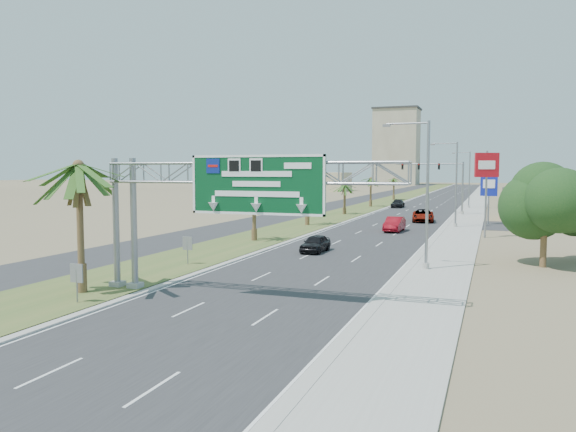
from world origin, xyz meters
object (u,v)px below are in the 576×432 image
(car_far, at_px, (398,204))
(pole_sign_red_near, at_px, (487,170))
(sign_gantry, at_px, (232,183))
(palm_near, at_px, (78,166))
(car_mid_lane, at_px, (394,224))
(car_right_lane, at_px, (423,216))
(pole_sign_red_far, at_px, (489,176))
(car_left_lane, at_px, (315,244))
(pole_sign_blue, at_px, (489,186))
(signal_mast, at_px, (449,183))

(car_far, xyz_separation_m, pole_sign_red_near, (15.50, -42.51, 6.05))
(sign_gantry, distance_m, palm_near, 8.41)
(car_mid_lane, distance_m, pole_sign_red_near, 11.46)
(car_right_lane, bearing_deg, sign_gantry, -101.71)
(pole_sign_red_near, bearing_deg, pole_sign_red_far, 90.18)
(sign_gantry, bearing_deg, pole_sign_red_far, 81.57)
(car_left_lane, height_order, pole_sign_blue, pole_sign_blue)
(car_left_lane, xyz_separation_m, pole_sign_red_near, (12.93, 15.22, 6.07))
(sign_gantry, relative_size, signal_mast, 1.63)
(palm_near, relative_size, pole_sign_red_near, 0.97)
(car_left_lane, xyz_separation_m, car_far, (-2.57, 57.73, 0.01))
(car_far, bearing_deg, car_mid_lane, -81.87)
(sign_gantry, distance_m, car_mid_lane, 35.75)
(palm_near, height_order, pole_sign_red_near, pole_sign_red_near)
(pole_sign_red_near, bearing_deg, car_right_lane, 116.91)
(car_right_lane, bearing_deg, pole_sign_blue, -13.63)
(car_mid_lane, height_order, car_right_lane, car_right_lane)
(pole_sign_blue, bearing_deg, pole_sign_red_far, 90.49)
(sign_gantry, distance_m, car_far, 75.45)
(pole_sign_red_near, height_order, pole_sign_red_far, pole_sign_red_near)
(car_mid_lane, xyz_separation_m, car_far, (-6.07, 39.91, -0.08))
(signal_mast, distance_m, car_far, 16.86)
(car_far, height_order, pole_sign_red_near, pole_sign_red_near)
(car_right_lane, relative_size, car_far, 1.17)
(car_far, bearing_deg, pole_sign_red_near, -70.48)
(sign_gantry, bearing_deg, pole_sign_red_near, 69.84)
(palm_near, xyz_separation_m, signal_mast, (14.37, 63.97, -2.08))
(signal_mast, bearing_deg, car_right_lane, -98.68)
(palm_near, height_order, pole_sign_blue, palm_near)
(car_left_lane, height_order, car_mid_lane, car_mid_lane)
(sign_gantry, xyz_separation_m, pole_sign_red_near, (11.99, 32.67, 0.72))
(palm_near, distance_m, car_right_lane, 51.95)
(pole_sign_blue, bearing_deg, sign_gantry, -104.40)
(car_left_lane, distance_m, pole_sign_red_far, 63.89)
(car_far, relative_size, pole_sign_red_near, 0.57)
(signal_mast, height_order, car_right_lane, signal_mast)
(pole_sign_red_far, bearing_deg, palm_near, -103.73)
(sign_gantry, height_order, car_far, sign_gantry)
(car_far, xyz_separation_m, pole_sign_blue, (15.63, -27.95, 4.12))
(pole_sign_red_far, bearing_deg, car_mid_lane, -101.76)
(car_left_lane, distance_m, pole_sign_blue, 32.78)
(car_far, bearing_deg, pole_sign_red_far, 16.44)
(pole_sign_red_near, bearing_deg, sign_gantry, -110.16)
(sign_gantry, height_order, car_right_lane, sign_gantry)
(palm_near, relative_size, pole_sign_blue, 1.24)
(sign_gantry, relative_size, car_far, 3.38)
(palm_near, height_order, signal_mast, palm_near)
(palm_near, height_order, car_far, palm_near)
(car_far, height_order, pole_sign_blue, pole_sign_blue)
(car_right_lane, height_order, pole_sign_red_far, pole_sign_red_far)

